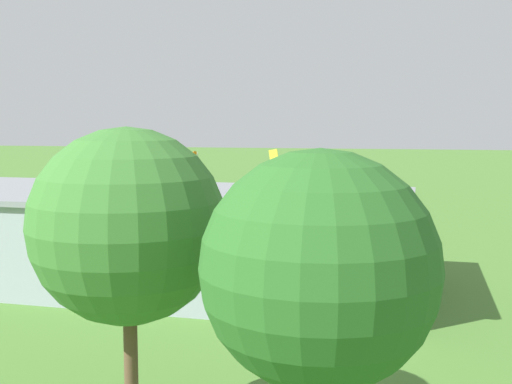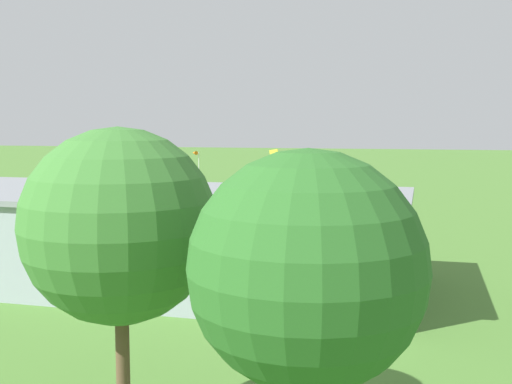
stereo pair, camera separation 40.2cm
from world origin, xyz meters
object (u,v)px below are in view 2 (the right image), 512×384
(person_crossing_taxiway, at_px, (17,231))
(windsock, at_px, (195,156))
(person_watching_takeoff, at_px, (332,233))
(tree_by_windsock, at_px, (307,271))
(biplane, at_px, (299,167))
(tree_near_perimeter_road, at_px, (120,226))
(hangar, at_px, (128,236))

(person_crossing_taxiway, distance_m, windsock, 38.55)
(person_watching_takeoff, distance_m, windsock, 41.08)
(person_watching_takeoff, distance_m, tree_by_windsock, 42.72)
(biplane, height_order, tree_near_perimeter_road, tree_near_perimeter_road)
(person_watching_takeoff, bearing_deg, hangar, 55.44)
(biplane, distance_m, tree_near_perimeter_road, 54.76)
(hangar, bearing_deg, tree_by_windsock, 123.89)
(person_watching_takeoff, relative_size, person_crossing_taxiway, 1.02)
(biplane, xyz_separation_m, windsock, (18.72, -16.57, 0.14))
(person_crossing_taxiway, bearing_deg, person_watching_takeoff, -169.47)
(hangar, distance_m, windsock, 51.64)
(person_crossing_taxiway, relative_size, tree_by_windsock, 0.16)
(tree_by_windsock, bearing_deg, biplane, -79.96)
(person_watching_takeoff, height_order, windsock, windsock)
(hangar, relative_size, person_crossing_taxiway, 23.32)
(tree_near_perimeter_road, bearing_deg, tree_by_windsock, 153.60)
(hangar, bearing_deg, person_watching_takeoff, -124.56)
(biplane, xyz_separation_m, tree_by_windsock, (-10.25, 57.94, 1.34))
(tree_near_perimeter_road, bearing_deg, biplane, -86.27)
(hangar, height_order, person_watching_takeoff, hangar)
(person_crossing_taxiway, distance_m, tree_by_windsock, 50.07)
(person_crossing_taxiway, xyz_separation_m, tree_near_perimeter_road, (-26.88, 33.27, 6.73))
(person_crossing_taxiway, height_order, tree_by_windsock, tree_by_windsock)
(hangar, distance_m, tree_near_perimeter_road, 23.73)
(biplane, distance_m, windsock, 25.00)
(windsock, bearing_deg, tree_by_windsock, 111.25)
(hangar, relative_size, biplane, 4.71)
(tree_by_windsock, bearing_deg, windsock, -68.75)
(biplane, height_order, person_crossing_taxiway, biplane)
(person_watching_takeoff, relative_size, windsock, 0.25)
(tree_by_windsock, height_order, tree_near_perimeter_road, tree_near_perimeter_road)
(biplane, height_order, windsock, biplane)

